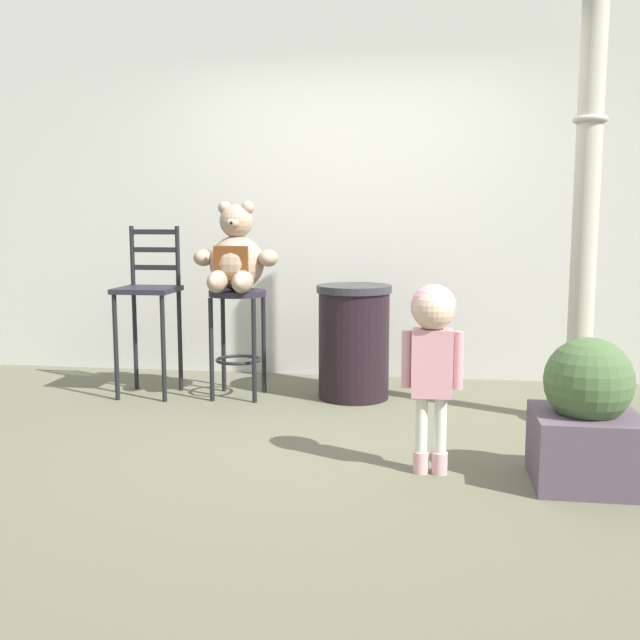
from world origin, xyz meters
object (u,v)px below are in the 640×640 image
Objects in this scene: bar_stool_with_teddy at (238,321)px; child_walking at (433,337)px; teddy_bear at (236,258)px; bar_chair_empty at (149,299)px; trash_bin at (354,342)px; planter_with_shrub at (587,418)px; lamppost at (586,213)px.

child_walking is (1.33, -1.39, 0.14)m from bar_stool_with_teddy.
bar_stool_with_teddy is at bearing 90.00° from teddy_bear.
trash_bin is at bearing 4.08° from bar_chair_empty.
bar_chair_empty is 1.70× the size of planter_with_shrub.
trash_bin is at bearing 163.92° from lamppost.
planter_with_shrub is (0.72, -0.05, -0.36)m from child_walking.
planter_with_shrub is (2.05, -1.41, -0.65)m from teddy_bear.
lamppost is at bearing -6.14° from bar_chair_empty.
child_walking reaches higher than trash_bin.
planter_with_shrub is (1.25, -1.53, -0.08)m from trash_bin.
child_walking is (1.33, -1.36, -0.30)m from teddy_bear.
teddy_bear is at bearing 172.51° from lamppost.
teddy_bear is at bearing -2.78° from child_walking.
trash_bin is 1.13× the size of planter_with_shrub.
child_walking is at bearing -45.65° from teddy_bear.
planter_with_shrub is at bearing -98.82° from lamppost.
child_walking is at bearing -129.86° from lamppost.
bar_stool_with_teddy is 1.07× the size of planter_with_shrub.
teddy_bear reaches higher than bar_stool_with_teddy.
trash_bin is 1.72m from lamppost.
child_walking is at bearing 175.79° from planter_with_shrub.
trash_bin is 1.98m from planter_with_shrub.
lamppost reaches higher than bar_stool_with_teddy.
teddy_bear is at bearing -171.67° from trash_bin.
trash_bin is at bearing 129.17° from planter_with_shrub.
teddy_bear is at bearing 145.39° from planter_with_shrub.
bar_stool_with_teddy is 2.52m from planter_with_shrub.
teddy_bear is 2.57m from planter_with_shrub.
trash_bin is (-0.53, 1.48, -0.28)m from child_walking.
lamppost reaches higher than bar_chair_empty.
lamppost is at bearing -7.49° from teddy_bear.
bar_stool_with_teddy is at bearing 144.81° from planter_with_shrub.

